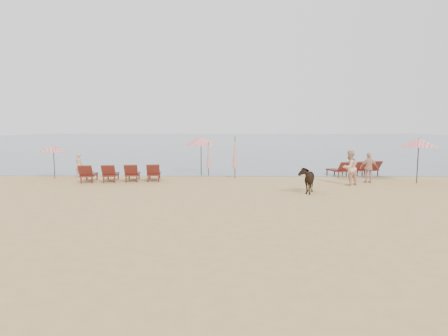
% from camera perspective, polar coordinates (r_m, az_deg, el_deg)
% --- Properties ---
extents(ground, '(120.00, 120.00, 0.00)m').
position_cam_1_polar(ground, '(13.97, -0.34, -6.76)').
color(ground, tan).
rests_on(ground, ground).
extents(sea, '(160.00, 140.00, 0.06)m').
position_cam_1_polar(sea, '(93.66, 0.77, 4.40)').
color(sea, '#51606B').
rests_on(sea, ground).
extents(lounger_cluster_left, '(4.65, 2.51, 0.70)m').
position_cam_1_polar(lounger_cluster_left, '(22.37, -15.38, -0.77)').
color(lounger_cluster_left, maroon).
rests_on(lounger_cluster_left, ground).
extents(lounger_cluster_right, '(3.43, 2.61, 0.67)m').
position_cam_1_polar(lounger_cluster_right, '(25.54, 19.27, -0.10)').
color(lounger_cluster_right, maroon).
rests_on(lounger_cluster_right, ground).
extents(umbrella_open_left_a, '(1.80, 1.80, 2.05)m').
position_cam_1_polar(umbrella_open_left_a, '(25.00, -24.56, 2.73)').
color(umbrella_open_left_a, black).
rests_on(umbrella_open_left_a, ground).
extents(umbrella_open_left_b, '(2.06, 2.10, 2.63)m').
position_cam_1_polar(umbrella_open_left_b, '(24.67, -3.53, 4.26)').
color(umbrella_open_left_b, black).
rests_on(umbrella_open_left_b, ground).
extents(umbrella_open_right, '(2.07, 2.07, 2.53)m').
position_cam_1_polar(umbrella_open_right, '(23.46, 27.56, 3.44)').
color(umbrella_open_right, black).
rests_on(umbrella_open_right, ground).
extents(umbrella_closed_left, '(0.27, 0.27, 2.20)m').
position_cam_1_polar(umbrella_closed_left, '(23.95, -2.38, 1.99)').
color(umbrella_closed_left, black).
rests_on(umbrella_closed_left, ground).
extents(umbrella_closed_right, '(0.31, 0.31, 2.57)m').
position_cam_1_polar(umbrella_closed_right, '(22.94, 1.68, 2.37)').
color(umbrella_closed_right, black).
rests_on(umbrella_closed_right, ground).
extents(cow, '(1.08, 1.67, 1.30)m').
position_cam_1_polar(cow, '(18.32, 12.47, -1.71)').
color(cow, black).
rests_on(cow, ground).
extents(beachgoer_left, '(0.66, 0.57, 1.54)m').
position_cam_1_polar(beachgoer_left, '(24.90, -21.19, 0.38)').
color(beachgoer_left, tan).
rests_on(beachgoer_left, ground).
extents(beachgoer_right_a, '(1.16, 1.08, 1.90)m').
position_cam_1_polar(beachgoer_right_a, '(21.34, 18.59, 0.04)').
color(beachgoer_right_a, '#DFA98B').
rests_on(beachgoer_right_a, ground).
extents(beachgoer_right_b, '(1.00, 0.43, 1.70)m').
position_cam_1_polar(beachgoer_right_b, '(22.57, 21.21, 0.02)').
color(beachgoer_right_b, tan).
rests_on(beachgoer_right_b, ground).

